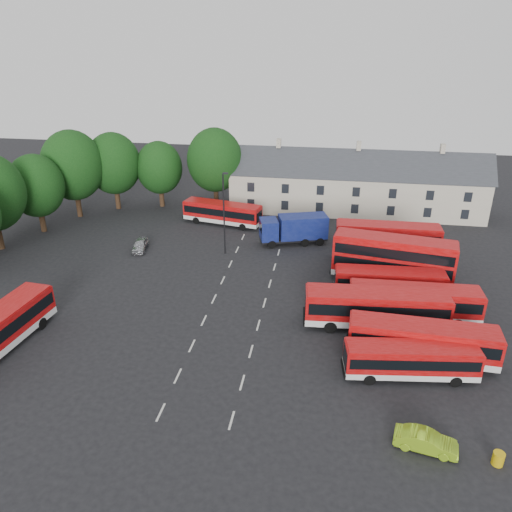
# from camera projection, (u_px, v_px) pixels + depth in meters

# --- Properties ---
(ground) EXTENTS (140.00, 140.00, 0.00)m
(ground) POSITION_uv_depth(u_px,v_px,m) (209.00, 309.00, 46.99)
(ground) COLOR black
(ground) RESTS_ON ground
(lane_markings) EXTENTS (5.15, 33.80, 0.01)m
(lane_markings) POSITION_uv_depth(u_px,v_px,m) (239.00, 301.00, 48.43)
(lane_markings) COLOR beige
(lane_markings) RESTS_ON ground
(treeline) EXTENTS (29.92, 32.59, 12.01)m
(treeline) POSITION_uv_depth(u_px,v_px,m) (87.00, 176.00, 64.49)
(treeline) COLOR black
(treeline) RESTS_ON ground
(terrace_houses) EXTENTS (35.70, 7.13, 10.06)m
(terrace_houses) POSITION_uv_depth(u_px,v_px,m) (355.00, 185.00, 70.33)
(terrace_houses) COLOR beige
(terrace_houses) RESTS_ON ground
(bus_row_a) EXTENTS (10.06, 3.40, 2.79)m
(bus_row_a) POSITION_uv_depth(u_px,v_px,m) (411.00, 359.00, 37.23)
(bus_row_a) COLOR silver
(bus_row_a) RESTS_ON ground
(bus_row_b) EXTENTS (11.55, 3.23, 3.23)m
(bus_row_b) POSITION_uv_depth(u_px,v_px,m) (422.00, 339.00, 39.08)
(bus_row_b) COLOR silver
(bus_row_b) RESTS_ON ground
(bus_row_c) EXTENTS (12.48, 3.69, 3.48)m
(bus_row_c) POSITION_uv_depth(u_px,v_px,m) (376.00, 306.00, 43.39)
(bus_row_c) COLOR silver
(bus_row_c) RESTS_ON ground
(bus_row_d) EXTENTS (11.53, 2.97, 3.24)m
(bus_row_d) POSITION_uv_depth(u_px,v_px,m) (414.00, 301.00, 44.59)
(bus_row_d) COLOR silver
(bus_row_d) RESTS_ON ground
(bus_row_e) EXTENTS (10.59, 2.89, 2.97)m
(bus_row_e) POSITION_uv_depth(u_px,v_px,m) (390.00, 282.00, 48.27)
(bus_row_e) COLOR silver
(bus_row_e) RESTS_ON ground
(bus_dd_south) EXTENTS (12.36, 4.73, 4.95)m
(bus_dd_south) POSITION_uv_depth(u_px,v_px,m) (393.00, 257.00, 50.90)
(bus_dd_south) COLOR silver
(bus_dd_south) RESTS_ON ground
(bus_dd_north) EXTENTS (11.26, 2.70, 4.61)m
(bus_dd_north) POSITION_uv_depth(u_px,v_px,m) (387.00, 241.00, 55.23)
(bus_dd_north) COLOR silver
(bus_dd_north) RESTS_ON ground
(bus_north) EXTENTS (10.86, 4.61, 2.99)m
(bus_north) POSITION_uv_depth(u_px,v_px,m) (222.00, 212.00, 66.50)
(bus_north) COLOR silver
(bus_north) RESTS_ON ground
(box_truck) EXTENTS (8.48, 4.78, 3.54)m
(box_truck) POSITION_uv_depth(u_px,v_px,m) (294.00, 228.00, 60.50)
(box_truck) COLOR black
(box_truck) RESTS_ON ground
(silver_car) EXTENTS (2.10, 3.99, 1.30)m
(silver_car) POSITION_uv_depth(u_px,v_px,m) (140.00, 245.00, 59.26)
(silver_car) COLOR #A1A4A9
(silver_car) RESTS_ON ground
(lime_car) EXTENTS (4.10, 2.10, 1.29)m
(lime_car) POSITION_uv_depth(u_px,v_px,m) (426.00, 441.00, 31.17)
(lime_car) COLOR #8EBF1D
(lime_car) RESTS_ON ground
(grit_bin) EXTENTS (0.70, 0.70, 0.87)m
(grit_bin) POSITION_uv_depth(u_px,v_px,m) (498.00, 459.00, 30.18)
(grit_bin) COLOR #C59F0B
(grit_bin) RESTS_ON ground
(lamppost) EXTENTS (0.68, 0.32, 9.71)m
(lamppost) POSITION_uv_depth(u_px,v_px,m) (224.00, 212.00, 56.42)
(lamppost) COLOR black
(lamppost) RESTS_ON ground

